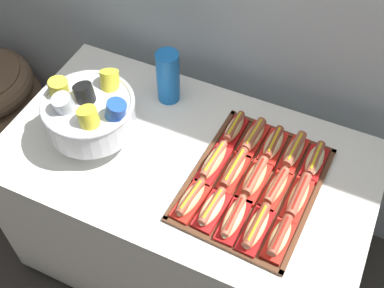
{
  "coord_description": "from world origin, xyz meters",
  "views": [
    {
      "loc": [
        0.46,
        -0.94,
        2.1
      ],
      "look_at": [
        0.02,
        0.02,
        0.81
      ],
      "focal_mm": 45.84,
      "sensor_mm": 36.0,
      "label": 1
    }
  ],
  "objects_px": {
    "hot_dog_1": "(212,208)",
    "hot_dog_11": "(253,137)",
    "buffet_table": "(187,210)",
    "hot_dog_7": "(255,179)",
    "hot_dog_9": "(298,197)",
    "hot_dog_3": "(256,228)",
    "hot_dog_2": "(234,218)",
    "hot_dog_12": "(273,145)",
    "hot_dog_6": "(234,170)",
    "hot_dog_8": "(276,188)",
    "hot_dog_4": "(279,238)",
    "hot_dog_10": "(234,129)",
    "hot_dog_0": "(191,199)",
    "cup_stack": "(168,77)",
    "serving_tray": "(254,184)",
    "hot_dog_13": "(294,152)",
    "hot_dog_5": "(214,162)",
    "hot_dog_14": "(315,161)",
    "punch_bowl": "(90,113)"
  },
  "relations": [
    {
      "from": "serving_tray",
      "to": "hot_dog_3",
      "type": "relative_size",
      "value": 3.03
    },
    {
      "from": "hot_dog_0",
      "to": "hot_dog_9",
      "type": "height_order",
      "value": "hot_dog_9"
    },
    {
      "from": "hot_dog_6",
      "to": "hot_dog_11",
      "type": "bearing_deg",
      "value": 87.27
    },
    {
      "from": "hot_dog_12",
      "to": "serving_tray",
      "type": "bearing_deg",
      "value": -92.73
    },
    {
      "from": "hot_dog_9",
      "to": "hot_dog_3",
      "type": "bearing_deg",
      "value": -117.17
    },
    {
      "from": "hot_dog_14",
      "to": "punch_bowl",
      "type": "distance_m",
      "value": 0.78
    },
    {
      "from": "hot_dog_0",
      "to": "hot_dog_4",
      "type": "bearing_deg",
      "value": -2.73
    },
    {
      "from": "buffet_table",
      "to": "hot_dog_7",
      "type": "bearing_deg",
      "value": -2.94
    },
    {
      "from": "hot_dog_8",
      "to": "hot_dog_9",
      "type": "distance_m",
      "value": 0.08
    },
    {
      "from": "hot_dog_6",
      "to": "hot_dog_8",
      "type": "distance_m",
      "value": 0.15
    },
    {
      "from": "hot_dog_6",
      "to": "buffet_table",
      "type": "bearing_deg",
      "value": 176.97
    },
    {
      "from": "hot_dog_13",
      "to": "hot_dog_12",
      "type": "bearing_deg",
      "value": 177.27
    },
    {
      "from": "hot_dog_8",
      "to": "cup_stack",
      "type": "xyz_separation_m",
      "value": [
        -0.51,
        0.25,
        0.07
      ]
    },
    {
      "from": "hot_dog_10",
      "to": "hot_dog_11",
      "type": "bearing_deg",
      "value": -2.73
    },
    {
      "from": "hot_dog_0",
      "to": "hot_dog_10",
      "type": "relative_size",
      "value": 1.09
    },
    {
      "from": "buffet_table",
      "to": "hot_dog_2",
      "type": "relative_size",
      "value": 7.5
    },
    {
      "from": "hot_dog_5",
      "to": "hot_dog_12",
      "type": "relative_size",
      "value": 1.15
    },
    {
      "from": "hot_dog_2",
      "to": "hot_dog_7",
      "type": "relative_size",
      "value": 0.97
    },
    {
      "from": "hot_dog_5",
      "to": "hot_dog_14",
      "type": "xyz_separation_m",
      "value": [
        0.31,
        0.15,
        -0.0
      ]
    },
    {
      "from": "serving_tray",
      "to": "hot_dog_10",
      "type": "height_order",
      "value": "hot_dog_10"
    },
    {
      "from": "buffet_table",
      "to": "hot_dog_9",
      "type": "xyz_separation_m",
      "value": [
        0.41,
        -0.02,
        0.39
      ]
    },
    {
      "from": "hot_dog_7",
      "to": "hot_dog_4",
      "type": "bearing_deg",
      "value": -50.46
    },
    {
      "from": "hot_dog_9",
      "to": "hot_dog_10",
      "type": "distance_m",
      "value": 0.34
    },
    {
      "from": "hot_dog_1",
      "to": "hot_dog_8",
      "type": "xyz_separation_m",
      "value": [
        0.16,
        0.16,
        0.0
      ]
    },
    {
      "from": "hot_dog_5",
      "to": "hot_dog_9",
      "type": "xyz_separation_m",
      "value": [
        0.3,
        -0.01,
        -0.0
      ]
    },
    {
      "from": "buffet_table",
      "to": "hot_dog_12",
      "type": "distance_m",
      "value": 0.49
    },
    {
      "from": "hot_dog_8",
      "to": "hot_dog_14",
      "type": "distance_m",
      "value": 0.18
    },
    {
      "from": "hot_dog_0",
      "to": "hot_dog_6",
      "type": "distance_m",
      "value": 0.18
    },
    {
      "from": "hot_dog_4",
      "to": "hot_dog_10",
      "type": "xyz_separation_m",
      "value": [
        -0.28,
        0.34,
        -0.0
      ]
    },
    {
      "from": "hot_dog_1",
      "to": "hot_dog_2",
      "type": "bearing_deg",
      "value": -2.73
    },
    {
      "from": "hot_dog_9",
      "to": "cup_stack",
      "type": "distance_m",
      "value": 0.65
    },
    {
      "from": "hot_dog_4",
      "to": "hot_dog_9",
      "type": "xyz_separation_m",
      "value": [
        0.01,
        0.16,
        -0.0
      ]
    },
    {
      "from": "hot_dog_12",
      "to": "hot_dog_10",
      "type": "bearing_deg",
      "value": 177.27
    },
    {
      "from": "hot_dog_9",
      "to": "hot_dog_13",
      "type": "distance_m",
      "value": 0.18
    },
    {
      "from": "hot_dog_5",
      "to": "hot_dog_6",
      "type": "relative_size",
      "value": 1.04
    },
    {
      "from": "hot_dog_1",
      "to": "hot_dog_11",
      "type": "xyz_separation_m",
      "value": [
        0.02,
        0.33,
        0.0
      ]
    },
    {
      "from": "hot_dog_6",
      "to": "hot_dog_13",
      "type": "bearing_deg",
      "value": 45.0
    },
    {
      "from": "hot_dog_4",
      "to": "hot_dog_7",
      "type": "xyz_separation_m",
      "value": [
        -0.14,
        0.17,
        0.0
      ]
    },
    {
      "from": "hot_dog_10",
      "to": "hot_dog_3",
      "type": "bearing_deg",
      "value": -58.44
    },
    {
      "from": "hot_dog_7",
      "to": "hot_dog_12",
      "type": "xyz_separation_m",
      "value": [
        0.01,
        0.16,
        -0.0
      ]
    },
    {
      "from": "hot_dog_5",
      "to": "hot_dog_11",
      "type": "height_order",
      "value": "same"
    },
    {
      "from": "hot_dog_6",
      "to": "hot_dog_14",
      "type": "height_order",
      "value": "hot_dog_6"
    },
    {
      "from": "hot_dog_7",
      "to": "hot_dog_11",
      "type": "relative_size",
      "value": 1.02
    },
    {
      "from": "hot_dog_3",
      "to": "hot_dog_7",
      "type": "bearing_deg",
      "value": 111.71
    },
    {
      "from": "hot_dog_1",
      "to": "hot_dog_13",
      "type": "distance_m",
      "value": 0.36
    },
    {
      "from": "hot_dog_3",
      "to": "hot_dog_10",
      "type": "height_order",
      "value": "hot_dog_10"
    },
    {
      "from": "hot_dog_6",
      "to": "cup_stack",
      "type": "relative_size",
      "value": 0.83
    },
    {
      "from": "hot_dog_11",
      "to": "hot_dog_10",
      "type": "bearing_deg",
      "value": 177.27
    },
    {
      "from": "hot_dog_11",
      "to": "buffet_table",
      "type": "bearing_deg",
      "value": -140.7
    },
    {
      "from": "hot_dog_13",
      "to": "cup_stack",
      "type": "bearing_deg",
      "value": 170.6
    }
  ]
}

